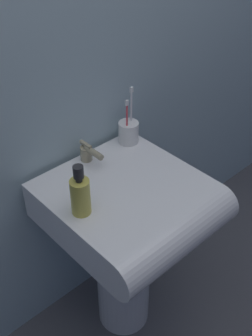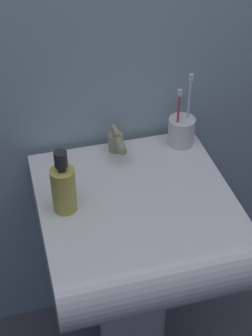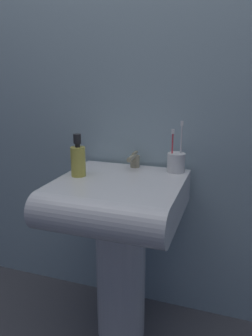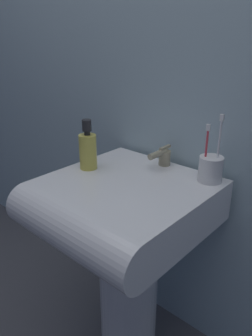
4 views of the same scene
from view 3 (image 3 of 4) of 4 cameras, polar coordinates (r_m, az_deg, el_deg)
ground_plane at (r=1.71m, az=-0.84°, el=-26.33°), size 6.00×6.00×0.00m
wall_back at (r=1.53m, az=2.66°, el=17.79°), size 5.00×0.05×2.40m
sink_pedestal at (r=1.52m, az=-0.89°, el=-17.98°), size 0.22×0.22×0.60m
sink_basin at (r=1.31m, az=-1.77°, el=-5.65°), size 0.50×0.54×0.14m
faucet at (r=1.49m, az=1.32°, el=1.43°), size 0.04×0.12×0.07m
toothbrush_cup at (r=1.44m, az=8.72°, el=1.06°), size 0.08×0.08×0.22m
soap_bottle at (r=1.37m, az=-8.35°, el=1.45°), size 0.06×0.06×0.18m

